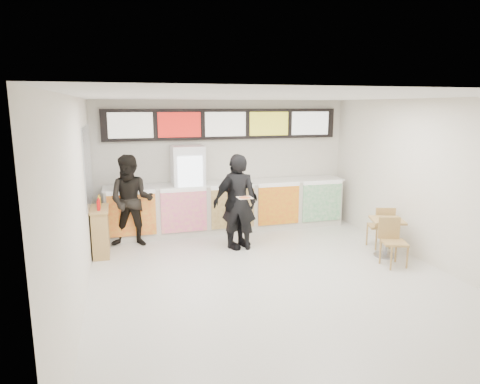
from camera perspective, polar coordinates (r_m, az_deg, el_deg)
name	(u,v)px	position (r m, az deg, el deg)	size (l,w,h in m)	color
floor	(275,281)	(7.31, 4.72, -11.68)	(7.00, 7.00, 0.00)	beige
ceiling	(278,97)	(6.73, 5.15, 12.54)	(7.00, 7.00, 0.00)	white
wall_back	(224,164)	(10.16, -2.10, 3.70)	(6.00, 6.00, 0.00)	silver
wall_left	(78,204)	(6.45, -20.84, -1.53)	(7.00, 7.00, 0.00)	silver
wall_right	(434,183)	(8.40, 24.44, 1.05)	(7.00, 7.00, 0.00)	silver
service_counter	(229,206)	(9.94, -1.50, -1.91)	(5.56, 0.77, 1.14)	silver
menu_board	(225,124)	(10.00, -2.02, 9.03)	(5.50, 0.14, 0.70)	black
drinks_fridge	(188,190)	(9.68, -6.90, 0.24)	(0.70, 0.67, 2.00)	white
mirror_panel	(88,164)	(8.82, -19.62, 3.50)	(0.01, 2.00, 1.50)	#B2B7BF
customer_main	(238,202)	(8.58, -0.21, -1.35)	(0.71, 0.46, 1.93)	black
customer_left	(131,201)	(9.04, -14.27, -1.17)	(0.92, 0.72, 1.90)	black
customer_mid	(236,201)	(8.66, -0.52, -1.26)	(1.13, 0.47, 1.93)	black
pizza_slice	(245,197)	(8.12, 0.66, -0.72)	(0.36, 0.36, 0.02)	beige
cafe_table	(387,231)	(8.72, 18.96, -4.89)	(0.89, 1.54, 0.87)	tan
condiment_ledge	(101,231)	(8.77, -18.09, -4.94)	(0.34, 0.84, 1.11)	tan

